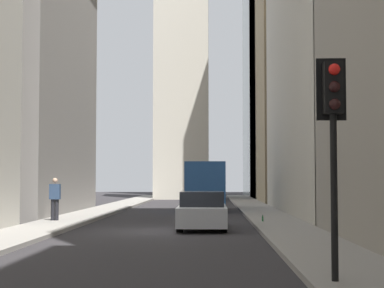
{
  "coord_description": "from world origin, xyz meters",
  "views": [
    {
      "loc": [
        -22.48,
        -1.73,
        1.88
      ],
      "look_at": [
        16.96,
        -0.53,
        4.09
      ],
      "focal_mm": 58.57,
      "sensor_mm": 36.0,
      "label": 1
    }
  ],
  "objects": [
    {
      "name": "sidewalk_right",
      "position": [
        0.0,
        4.5,
        0.07
      ],
      "size": [
        90.0,
        2.2,
        0.14
      ],
      "primitive_type": "cube",
      "color": "gray",
      "rests_on": "ground_plane"
    },
    {
      "name": "ground_plane",
      "position": [
        0.0,
        0.0,
        0.0
      ],
      "size": [
        135.0,
        135.0,
        0.0
      ],
      "primitive_type": "plane",
      "color": "#302D30"
    },
    {
      "name": "sedan_silver",
      "position": [
        0.92,
        -1.4,
        0.66
      ],
      "size": [
        4.3,
        1.78,
        1.42
      ],
      "color": "#B7BABF",
      "rests_on": "ground_plane"
    },
    {
      "name": "discarded_bottle",
      "position": [
        3.37,
        -3.85,
        0.25
      ],
      "size": [
        0.07,
        0.07,
        0.27
      ],
      "color": "#236033",
      "rests_on": "sidewalk_left"
    },
    {
      "name": "building_left_far",
      "position": [
        31.05,
        -10.6,
        13.15
      ],
      "size": [
        17.13,
        10.0,
        26.3
      ],
      "color": "#9E8966",
      "rests_on": "ground_plane"
    },
    {
      "name": "traffic_light_foreground",
      "position": [
        -11.64,
        -3.84,
        2.98
      ],
      "size": [
        0.43,
        0.52,
        3.87
      ],
      "color": "black",
      "rests_on": "sidewalk_left"
    },
    {
      "name": "delivery_truck",
      "position": [
        14.76,
        -1.4,
        1.46
      ],
      "size": [
        6.46,
        2.25,
        2.84
      ],
      "color": "#285699",
      "rests_on": "ground_plane"
    },
    {
      "name": "sidewalk_left",
      "position": [
        0.0,
        -4.5,
        0.07
      ],
      "size": [
        90.0,
        2.2,
        0.14
      ],
      "primitive_type": "cube",
      "color": "gray",
      "rests_on": "ground_plane"
    },
    {
      "name": "church_spire",
      "position": [
        36.69,
        1.03,
        17.74
      ],
      "size": [
        5.56,
        5.56,
        34.0
      ],
      "color": "beige",
      "rests_on": "ground_plane"
    },
    {
      "name": "building_left_midfar",
      "position": [
        10.75,
        -10.6,
        9.18
      ],
      "size": [
        19.93,
        10.0,
        18.36
      ],
      "color": "beige",
      "rests_on": "ground_plane"
    },
    {
      "name": "pedestrian",
      "position": [
        3.75,
        4.85,
        1.12
      ],
      "size": [
        0.26,
        0.44,
        1.79
      ],
      "color": "black",
      "rests_on": "sidewalk_right"
    }
  ]
}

